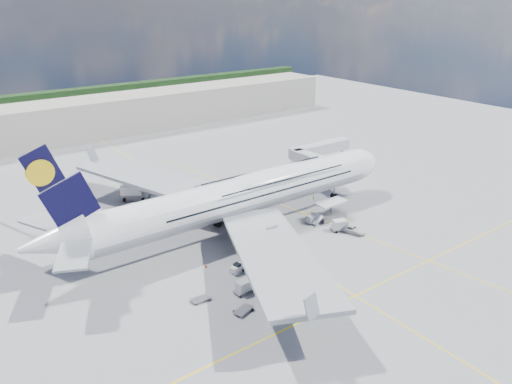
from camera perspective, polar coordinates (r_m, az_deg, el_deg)
ground at (r=91.75m, az=2.09°, el=-6.22°), size 300.00×300.00×0.00m
taxi_line_main at (r=91.75m, az=2.09°, el=-6.22°), size 0.25×220.00×0.01m
taxi_line_cross at (r=79.27m, az=11.27°, el=-11.56°), size 120.00×0.25×0.01m
taxi_line_diag at (r=106.77m, az=4.67°, el=-2.10°), size 14.16×99.06×0.01m
airliner at (r=96.28m, az=-1.42°, el=-0.32°), size 77.26×79.15×23.71m
jet_bridge at (r=121.98m, az=7.06°, el=4.30°), size 18.80×12.10×8.50m
cargo_loader at (r=103.32m, az=8.45°, el=-2.36°), size 8.53×3.20×3.67m
terminal at (r=170.30m, az=-18.29°, el=8.05°), size 180.00×16.00×12.00m
tree_line at (r=226.02m, az=-12.33°, el=11.25°), size 160.00×6.00×8.00m
dolly_row_a at (r=74.17m, az=-1.46°, el=-13.33°), size 3.38×2.46×0.45m
dolly_row_b at (r=78.07m, az=-1.39°, el=-10.71°), size 3.27×1.88×2.01m
dolly_row_c at (r=82.36m, az=3.08°, el=-9.00°), size 2.73×1.49×1.71m
dolly_back at (r=76.98m, az=-6.33°, el=-12.04°), size 2.91×1.59×0.42m
dolly_nose_far at (r=98.50m, az=9.52°, el=-3.72°), size 3.77×2.66×2.16m
dolly_nose_near at (r=100.94m, az=6.35°, el=-3.08°), size 2.68×1.62×1.62m
baggage_tug at (r=83.43m, az=-2.15°, el=-8.72°), size 2.79×1.82×1.60m
catering_truck_inner at (r=100.68m, az=-13.23°, el=-2.94°), size 7.48×4.53×4.16m
catering_truck_outer at (r=114.27m, az=-13.68°, el=-0.09°), size 6.83×5.40×3.75m
service_van at (r=98.22m, az=11.01°, el=-4.21°), size 3.51×5.45×1.40m
crew_nose at (r=112.18m, az=6.57°, el=-0.55°), size 0.67×0.60×1.53m
crew_loader at (r=103.02m, az=6.43°, el=-2.63°), size 0.87×0.76×1.52m
crew_wing at (r=81.39m, az=0.44°, el=-9.49°), size 0.59×0.97×1.55m
crew_van at (r=100.02m, az=10.42°, el=-3.57°), size 0.98×1.00×1.73m
crew_tug at (r=86.50m, az=0.86°, el=-7.32°), size 1.32×0.85×1.94m
cone_nose at (r=124.09m, az=10.14°, el=1.23°), size 0.48×0.48×0.62m
cone_wing_left_inner at (r=110.15m, az=-12.57°, el=-1.65°), size 0.46×0.46×0.58m
cone_wing_left_outer at (r=119.53m, az=-15.34°, el=-0.05°), size 0.43×0.43×0.55m
cone_wing_right_inner at (r=85.38m, az=-5.75°, el=-8.39°), size 0.46×0.46×0.58m
cone_wing_right_outer at (r=77.63m, az=3.02°, el=-11.67°), size 0.43×0.43×0.54m
cone_tail at (r=92.00m, az=-19.75°, el=-7.32°), size 0.47×0.47×0.60m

